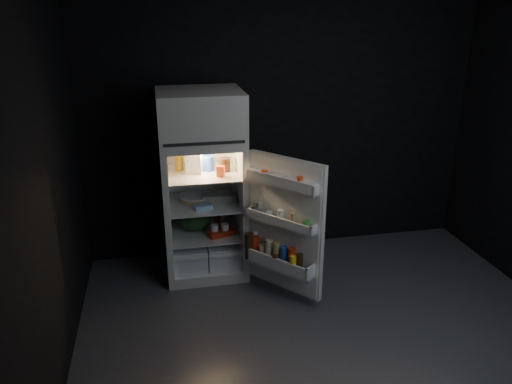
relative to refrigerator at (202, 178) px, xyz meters
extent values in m
cube|color=#49494E|center=(0.86, -1.32, -0.96)|extent=(4.00, 3.40, 0.00)
cube|color=black|center=(0.86, 0.38, 0.39)|extent=(4.00, 0.00, 2.70)
cube|color=black|center=(0.86, -3.02, 0.39)|extent=(4.00, 0.00, 2.70)
cube|color=black|center=(-1.14, -1.32, 0.39)|extent=(0.00, 3.40, 2.70)
cube|color=silver|center=(0.00, -0.02, -0.91)|extent=(0.76, 0.70, 0.10)
cube|color=silver|center=(-0.35, -0.02, -0.26)|extent=(0.05, 0.70, 1.20)
cube|color=silver|center=(0.35, -0.02, -0.26)|extent=(0.05, 0.70, 1.20)
cube|color=white|center=(0.00, 0.30, -0.26)|extent=(0.66, 0.05, 1.20)
cube|color=silver|center=(0.00, -0.02, 0.37)|extent=(0.76, 0.70, 0.06)
cube|color=silver|center=(0.00, -0.02, 0.61)|extent=(0.76, 0.70, 0.42)
cube|color=black|center=(0.00, -0.38, 0.43)|extent=(0.68, 0.01, 0.02)
cube|color=white|center=(-0.33, -0.05, -0.26)|extent=(0.01, 0.65, 1.20)
cube|color=white|center=(0.33, -0.05, -0.26)|extent=(0.01, 0.65, 1.20)
cube|color=white|center=(0.00, -0.05, 0.34)|extent=(0.66, 0.65, 0.01)
cube|color=white|center=(0.00, -0.05, -0.85)|extent=(0.66, 0.65, 0.01)
cube|color=white|center=(0.00, -0.05, 0.06)|extent=(0.65, 0.63, 0.01)
cube|color=white|center=(0.00, -0.05, -0.24)|extent=(0.65, 0.63, 0.01)
cube|color=white|center=(0.00, -0.05, -0.54)|extent=(0.65, 0.63, 0.01)
cube|color=white|center=(-0.16, -0.03, -0.74)|extent=(0.32, 0.59, 0.22)
cube|color=white|center=(0.17, -0.03, -0.74)|extent=(0.32, 0.59, 0.22)
cube|color=white|center=(-0.16, -0.35, -0.65)|extent=(0.32, 0.02, 0.03)
cube|color=white|center=(0.17, -0.35, -0.65)|extent=(0.32, 0.02, 0.03)
cube|color=#FFE5B2|center=(0.00, -0.10, 0.32)|extent=(0.14, 0.14, 0.02)
cube|color=silver|center=(0.64, -0.65, -0.26)|extent=(0.53, 0.61, 1.22)
cube|color=white|center=(0.62, -0.66, -0.26)|extent=(0.47, 0.56, 1.18)
cube|color=white|center=(0.59, -0.69, 0.11)|extent=(0.51, 0.58, 0.02)
cube|color=white|center=(0.56, -0.71, 0.15)|extent=(0.45, 0.53, 0.10)
cube|color=white|center=(0.80, -0.94, 0.15)|extent=(0.08, 0.07, 0.10)
cube|color=white|center=(0.38, -0.44, 0.15)|extent=(0.08, 0.07, 0.10)
cube|color=white|center=(0.59, -0.69, -0.22)|extent=(0.51, 0.59, 0.02)
cube|color=white|center=(0.56, -0.72, -0.19)|extent=(0.45, 0.53, 0.09)
cube|color=white|center=(0.80, -0.95, -0.19)|extent=(0.09, 0.08, 0.09)
cube|color=white|center=(0.37, -0.44, -0.19)|extent=(0.09, 0.08, 0.09)
cube|color=white|center=(0.57, -0.71, -0.63)|extent=(0.54, 0.61, 0.02)
cube|color=white|center=(0.52, -0.75, -0.57)|extent=(0.45, 0.53, 0.13)
cube|color=white|center=(0.78, -0.96, -0.57)|extent=(0.12, 0.11, 0.13)
cube|color=white|center=(0.36, -0.45, -0.57)|extent=(0.12, 0.11, 0.13)
cube|color=white|center=(0.59, -0.69, 0.21)|extent=(0.49, 0.56, 0.02)
cylinder|color=#DB4619|center=(0.71, -0.83, 0.18)|extent=(0.08, 0.08, 0.12)
cylinder|color=silver|center=(0.62, -0.72, 0.17)|extent=(0.08, 0.08, 0.09)
cylinder|color=#DB4619|center=(0.47, -0.55, 0.17)|extent=(0.08, 0.08, 0.10)
cylinder|color=#338C33|center=(0.75, -0.89, -0.16)|extent=(0.08, 0.08, 0.10)
cylinder|color=tan|center=(0.67, -0.79, -0.15)|extent=(0.07, 0.07, 0.13)
cylinder|color=silver|center=(0.59, -0.69, -0.15)|extent=(0.08, 0.08, 0.12)
cylinder|color=#8CB9D8|center=(0.51, -0.60, -0.17)|extent=(0.08, 0.08, 0.08)
cylinder|color=silver|center=(0.43, -0.51, -0.14)|extent=(0.08, 0.08, 0.13)
cylinder|color=black|center=(0.71, -0.88, -0.52)|extent=(0.08, 0.08, 0.19)
cylinder|color=#A6250E|center=(0.66, -0.81, -0.51)|extent=(0.10, 0.10, 0.22)
cylinder|color=#1F44A8|center=(0.61, -0.75, -0.51)|extent=(0.09, 0.09, 0.21)
cylinder|color=tan|center=(0.56, -0.69, -0.51)|extent=(0.10, 0.10, 0.22)
cylinder|color=beige|center=(0.51, -0.63, -0.50)|extent=(0.10, 0.10, 0.22)
cylinder|color=tan|center=(0.45, -0.57, -0.54)|extent=(0.09, 0.09, 0.15)
cylinder|color=#A6250E|center=(0.40, -0.51, -0.51)|extent=(0.10, 0.10, 0.21)
cylinder|color=yellow|center=(0.66, -0.87, -0.53)|extent=(0.08, 0.08, 0.18)
cylinder|color=black|center=(0.54, -0.73, -0.55)|extent=(0.08, 0.08, 0.13)
cylinder|color=silver|center=(0.45, -0.63, -0.57)|extent=(0.08, 0.08, 0.10)
cylinder|color=black|center=(0.35, -0.50, -0.50)|extent=(0.10, 0.10, 0.24)
cylinder|color=white|center=(0.40, -0.51, -0.37)|extent=(0.05, 0.05, 0.02)
cube|color=white|center=(-0.07, -0.02, 0.19)|extent=(0.18, 0.18, 0.24)
cylinder|color=#1F44A8|center=(0.06, 0.01, 0.14)|extent=(0.14, 0.14, 0.14)
cylinder|color=black|center=(0.21, -0.05, 0.14)|extent=(0.11, 0.11, 0.13)
cylinder|color=gold|center=(-0.21, 0.06, 0.18)|extent=(0.09, 0.09, 0.22)
cube|color=#DB4619|center=(0.15, -0.19, 0.12)|extent=(0.09, 0.08, 0.10)
cube|color=gray|center=(0.16, -0.05, -0.19)|extent=(0.34, 0.17, 0.07)
cylinder|color=tan|center=(-0.07, 0.04, -0.21)|extent=(0.32, 0.32, 0.04)
cube|color=#8CB9D8|center=(-0.02, -0.20, -0.21)|extent=(0.18, 0.12, 0.04)
cube|color=beige|center=(0.21, 0.10, -0.20)|extent=(0.11, 0.09, 0.05)
ellipsoid|color=#193815|center=(-0.09, 0.01, -0.43)|extent=(0.38, 0.35, 0.20)
cube|color=#A6250E|center=(0.14, -0.16, -0.50)|extent=(0.28, 0.20, 0.05)
cylinder|color=#A6250E|center=(0.18, 0.16, -0.48)|extent=(0.09, 0.09, 0.09)
cylinder|color=silver|center=(0.20, 0.11, -0.48)|extent=(0.09, 0.09, 0.09)
camera|label=1|loc=(-0.39, -4.45, 1.54)|focal=35.00mm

